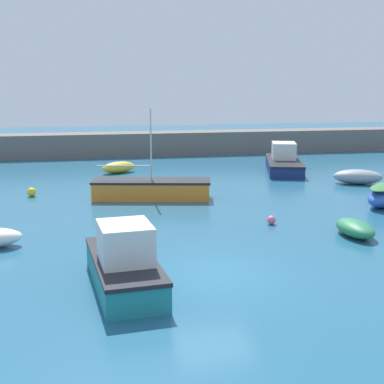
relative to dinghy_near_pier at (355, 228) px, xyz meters
name	(u,v)px	position (x,y,z in m)	size (l,w,h in m)	color
ground_plane	(214,277)	(-6.42, -3.08, -0.42)	(120.00, 120.00, 0.20)	#235B7A
harbor_breakwater	(133,144)	(-6.42, 25.58, 0.62)	(53.07, 2.56, 1.88)	#66605B
dinghy_near_pier	(355,228)	(0.00, 0.00, 0.00)	(1.18, 2.31, 0.63)	#287A4C
open_tender_yellow	(358,177)	(5.55, 10.16, 0.11)	(3.17, 2.32, 0.86)	gray
sailboat_short_mast	(152,189)	(-6.98, 8.43, 0.19)	(6.30, 3.01, 4.64)	orange
cabin_cruiser_white	(124,264)	(-9.25, -3.64, 0.41)	(2.19, 4.93, 2.00)	teal
motorboat_with_cabin	(284,162)	(2.89, 15.42, 0.32)	(3.95, 6.81, 1.92)	navy
fishing_dinghy_green	(119,167)	(-8.16, 16.91, 0.06)	(2.59, 1.98, 0.75)	yellow
mooring_buoy_pink	(271,220)	(-2.62, 2.31, -0.13)	(0.38, 0.38, 0.38)	#EA668C
mooring_buoy_yellow	(32,192)	(-13.15, 10.20, -0.08)	(0.47, 0.47, 0.47)	yellow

